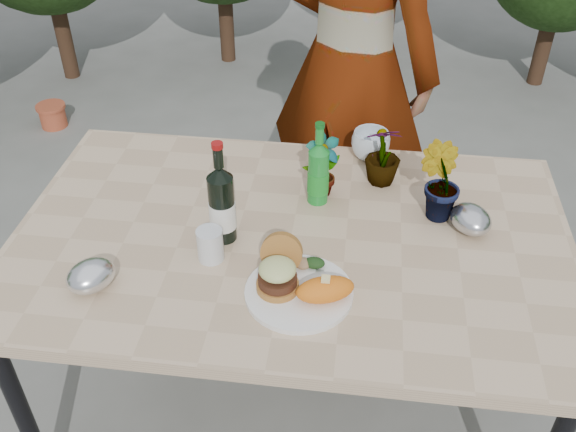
# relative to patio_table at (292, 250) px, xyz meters

# --- Properties ---
(ground) EXTENTS (80.00, 80.00, 0.00)m
(ground) POSITION_rel_patio_table_xyz_m (0.00, 0.00, -0.69)
(ground) COLOR #63635F
(ground) RESTS_ON ground
(patio_table) EXTENTS (1.60, 1.00, 0.75)m
(patio_table) POSITION_rel_patio_table_xyz_m (0.00, 0.00, 0.00)
(patio_table) COLOR tan
(patio_table) RESTS_ON ground
(dinner_plate) EXTENTS (0.28, 0.28, 0.01)m
(dinner_plate) POSITION_rel_patio_table_xyz_m (0.05, -0.24, 0.06)
(dinner_plate) COLOR white
(dinner_plate) RESTS_ON patio_table
(burger_stack) EXTENTS (0.11, 0.16, 0.11)m
(burger_stack) POSITION_rel_patio_table_xyz_m (-0.01, -0.22, 0.12)
(burger_stack) COLOR #B7722D
(burger_stack) RESTS_ON dinner_plate
(sweet_potato) EXTENTS (0.17, 0.12, 0.06)m
(sweet_potato) POSITION_rel_patio_table_xyz_m (0.12, -0.26, 0.10)
(sweet_potato) COLOR orange
(sweet_potato) RESTS_ON dinner_plate
(grilled_veg) EXTENTS (0.08, 0.05, 0.03)m
(grilled_veg) POSITION_rel_patio_table_xyz_m (0.07, -0.14, 0.09)
(grilled_veg) COLOR olive
(grilled_veg) RESTS_ON dinner_plate
(wine_bottle) EXTENTS (0.08, 0.08, 0.31)m
(wine_bottle) POSITION_rel_patio_table_xyz_m (-0.19, -0.04, 0.17)
(wine_bottle) COLOR black
(wine_bottle) RESTS_ON patio_table
(sparkling_water) EXTENTS (0.07, 0.07, 0.27)m
(sparkling_water) POSITION_rel_patio_table_xyz_m (0.06, 0.18, 0.16)
(sparkling_water) COLOR #188529
(sparkling_water) RESTS_ON patio_table
(plastic_cup) EXTENTS (0.07, 0.07, 0.09)m
(plastic_cup) POSITION_rel_patio_table_xyz_m (-0.21, -0.13, 0.10)
(plastic_cup) COLOR silver
(plastic_cup) RESTS_ON patio_table
(seedling_left) EXTENTS (0.14, 0.13, 0.22)m
(seedling_left) POSITION_rel_patio_table_xyz_m (0.07, 0.21, 0.17)
(seedling_left) COLOR #2A5F20
(seedling_left) RESTS_ON patio_table
(seedling_mid) EXTENTS (0.16, 0.16, 0.23)m
(seedling_mid) POSITION_rel_patio_table_xyz_m (0.41, 0.15, 0.17)
(seedling_mid) COLOR #2A541C
(seedling_mid) RESTS_ON patio_table
(seedling_right) EXTENTS (0.13, 0.13, 0.20)m
(seedling_right) POSITION_rel_patio_table_xyz_m (0.25, 0.31, 0.16)
(seedling_right) COLOR #26501B
(seedling_right) RESTS_ON patio_table
(blue_bowl) EXTENTS (0.17, 0.17, 0.10)m
(blue_bowl) POSITION_rel_patio_table_xyz_m (0.21, 0.44, 0.11)
(blue_bowl) COLOR silver
(blue_bowl) RESTS_ON patio_table
(foil_packet_left) EXTENTS (0.17, 0.17, 0.08)m
(foil_packet_left) POSITION_rel_patio_table_xyz_m (-0.49, -0.28, 0.10)
(foil_packet_left) COLOR silver
(foil_packet_left) RESTS_ON patio_table
(foil_packet_right) EXTENTS (0.16, 0.17, 0.08)m
(foil_packet_right) POSITION_rel_patio_table_xyz_m (0.51, 0.09, 0.10)
(foil_packet_right) COLOR #B4B6BC
(foil_packet_right) RESTS_ON patio_table
(person) EXTENTS (0.79, 0.67, 1.85)m
(person) POSITION_rel_patio_table_xyz_m (0.12, 0.77, 0.23)
(person) COLOR #A87454
(person) RESTS_ON ground
(terracotta_pot) EXTENTS (0.17, 0.17, 0.14)m
(terracotta_pot) POSITION_rel_patio_table_xyz_m (-1.64, 1.74, -0.62)
(terracotta_pot) COLOR #B64C2E
(terracotta_pot) RESTS_ON ground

